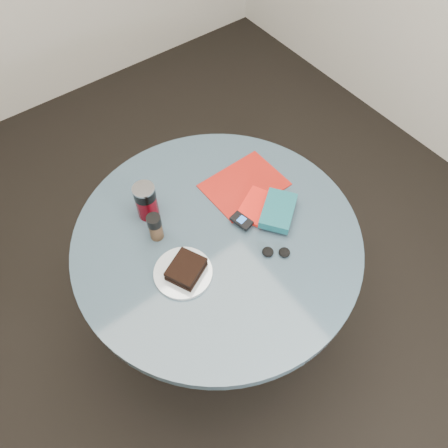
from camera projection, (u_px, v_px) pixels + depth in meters
ground at (219, 320)px, 2.12m from camera, size 4.00×4.00×0.00m
table at (218, 260)px, 1.63m from camera, size 1.00×1.00×0.75m
plate at (183, 273)px, 1.41m from camera, size 0.19×0.19×0.01m
sandwich at (186, 269)px, 1.39m from camera, size 0.14×0.14×0.04m
soda_can at (146, 201)px, 1.50m from camera, size 0.09×0.09×0.14m
pepper_grinder at (155, 227)px, 1.45m from camera, size 0.06×0.06×0.11m
magazine at (244, 185)px, 1.63m from camera, size 0.29×0.22×0.01m
red_book at (257, 207)px, 1.56m from camera, size 0.19×0.16×0.01m
novel at (278, 211)px, 1.52m from camera, size 0.19×0.18×0.03m
mp3_player at (242, 221)px, 1.51m from camera, size 0.06×0.08×0.01m
headphones at (276, 252)px, 1.45m from camera, size 0.10×0.09×0.02m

